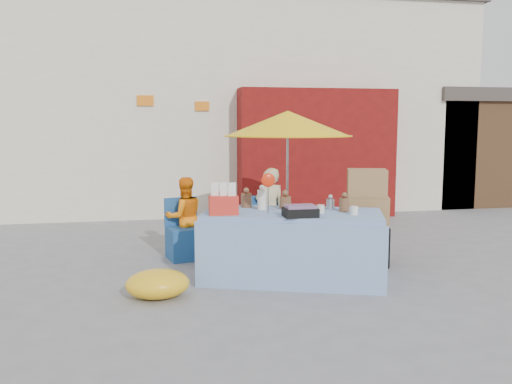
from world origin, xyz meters
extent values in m
plane|color=slate|center=(0.00, 0.00, 0.00)|extent=(80.00, 80.00, 0.00)
cube|color=silver|center=(0.00, 7.00, 2.25)|extent=(12.00, 5.00, 4.50)
cube|color=#3F3833|center=(0.00, 7.00, 4.70)|extent=(12.20, 5.20, 0.40)
cube|color=maroon|center=(2.20, 4.20, 1.30)|extent=(3.20, 0.60, 2.60)
cube|color=#4C331E|center=(6.50, 6.00, 1.20)|extent=(2.60, 3.00, 2.40)
cube|color=#3F3833|center=(6.50, 6.00, 2.55)|extent=(2.80, 3.20, 0.30)
cube|color=orange|center=(-1.20, 4.48, 2.35)|extent=(0.32, 0.04, 0.20)
cube|color=orange|center=(-0.10, 4.48, 2.25)|extent=(0.28, 0.04, 0.18)
cube|color=#82A5D1|center=(0.53, -0.11, 0.42)|extent=(2.32, 1.60, 0.84)
cube|color=#82A5D1|center=(0.37, -0.58, 0.39)|extent=(2.07, 0.76, 0.78)
cube|color=#82A5D1|center=(0.70, 0.35, 0.39)|extent=(2.07, 0.76, 0.78)
cylinder|color=silver|center=(-0.20, 0.32, 0.94)|extent=(0.16, 0.16, 0.20)
cylinder|color=brown|center=(0.05, 0.35, 0.93)|extent=(0.17, 0.17, 0.18)
cylinder|color=silver|center=(0.20, 0.12, 0.96)|extent=(0.14, 0.14, 0.25)
cylinder|color=brown|center=(0.50, 0.13, 0.92)|extent=(0.19, 0.19, 0.16)
cylinder|color=#B2B2B7|center=(1.04, -0.03, 0.91)|extent=(0.13, 0.13, 0.13)
cylinder|color=brown|center=(1.15, -0.21, 0.92)|extent=(0.16, 0.16, 0.17)
cylinder|color=silver|center=(0.83, -0.28, 0.89)|extent=(0.11, 0.11, 0.10)
cylinder|color=silver|center=(1.18, -0.46, 0.89)|extent=(0.11, 0.11, 0.10)
sphere|color=brown|center=(-0.37, 0.09, 0.92)|extent=(0.17, 0.17, 0.17)
ellipsoid|color=red|center=(0.22, -0.18, 1.24)|extent=(0.18, 0.11, 0.17)
cube|color=red|center=(-0.31, -0.17, 0.95)|extent=(0.37, 0.26, 0.22)
cube|color=black|center=(0.53, -0.47, 0.89)|extent=(0.45, 0.38, 0.10)
cube|color=#1D4C87|center=(-0.68, 1.17, 0.23)|extent=(0.57, 0.55, 0.45)
cube|color=#1D4C87|center=(-0.72, 1.38, 0.65)|extent=(0.48, 0.14, 0.40)
cube|color=#1D4C87|center=(0.57, 1.17, 0.23)|extent=(0.57, 0.55, 0.45)
cube|color=#1D4C87|center=(0.53, 1.38, 0.65)|extent=(0.48, 0.14, 0.40)
imported|color=orange|center=(-0.68, 1.32, 0.57)|extent=(0.64, 0.54, 1.15)
imported|color=beige|center=(0.57, 1.32, 0.63)|extent=(0.51, 0.39, 1.26)
cylinder|color=gray|center=(0.87, 1.47, 1.00)|extent=(0.04, 0.04, 2.00)
cone|color=yellow|center=(0.87, 1.47, 1.90)|extent=(1.90, 1.90, 0.38)
cylinder|color=yellow|center=(0.87, 1.47, 1.72)|extent=(1.90, 1.90, 0.02)
cube|color=black|center=(1.72, 0.42, 0.27)|extent=(0.70, 0.64, 0.53)
cube|color=#916241|center=(1.72, 0.42, 0.73)|extent=(0.66, 0.57, 0.40)
cube|color=#916241|center=(1.69, 0.40, 1.11)|extent=(0.60, 0.52, 0.36)
ellipsoid|color=yellow|center=(-1.10, -0.53, 0.16)|extent=(0.81, 0.70, 0.31)
camera|label=1|loc=(-1.15, -6.36, 1.88)|focal=38.00mm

